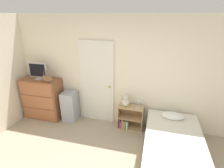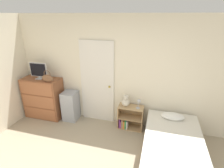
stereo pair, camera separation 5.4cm
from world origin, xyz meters
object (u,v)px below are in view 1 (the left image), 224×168
at_px(bookshelf, 129,118).
at_px(tv, 38,71).
at_px(handbag, 47,78).
at_px(bed, 173,149).
at_px(storage_bin, 70,106).
at_px(desk_lamp, 139,102).
at_px(teddy_bear, 126,101).
at_px(dresser, 43,98).

bearing_deg(bookshelf, tv, -178.03).
height_order(handbag, bed, handbag).
bearing_deg(storage_bin, desk_lamp, -0.23).
relative_size(handbag, desk_lamp, 1.24).
bearing_deg(tv, teddy_bear, 1.96).
xyz_separation_m(dresser, bed, (3.17, -0.72, -0.28)).
relative_size(storage_bin, bed, 0.39).
relative_size(dresser, storage_bin, 1.40).
xyz_separation_m(dresser, bookshelf, (2.22, 0.08, -0.28)).
bearing_deg(dresser, handbag, -24.37).
relative_size(dresser, bed, 0.54).
distance_m(handbag, bed, 3.05).
distance_m(tv, bookshelf, 2.46).
bearing_deg(desk_lamp, dresser, -179.12).
height_order(handbag, storage_bin, handbag).
xyz_separation_m(tv, desk_lamp, (2.46, 0.03, -0.53)).
height_order(storage_bin, teddy_bear, teddy_bear).
relative_size(bookshelf, teddy_bear, 2.03).
relative_size(handbag, teddy_bear, 1.02).
height_order(storage_bin, bookshelf, storage_bin).
distance_m(teddy_bear, bed, 1.38).
height_order(handbag, teddy_bear, handbag).
bearing_deg(teddy_bear, tv, -178.04).
distance_m(dresser, desk_lamp, 2.44).
xyz_separation_m(handbag, bookshelf, (1.90, 0.22, -0.91)).
relative_size(teddy_bear, bed, 0.15).
bearing_deg(bed, bookshelf, 139.63).
relative_size(storage_bin, bookshelf, 1.30).
distance_m(tv, storage_bin, 1.16).
xyz_separation_m(tv, bookshelf, (2.24, 0.08, -1.02)).
distance_m(handbag, bookshelf, 2.12).
bearing_deg(teddy_bear, storage_bin, -178.65).
distance_m(handbag, storage_bin, 0.90).
height_order(handbag, bookshelf, handbag).
bearing_deg(storage_bin, handbag, -155.90).
distance_m(dresser, bookshelf, 2.24).
relative_size(dresser, handbag, 3.62).
bearing_deg(dresser, storage_bin, 3.47).
bearing_deg(handbag, storage_bin, 24.10).
xyz_separation_m(storage_bin, bookshelf, (1.49, 0.04, -0.14)).
relative_size(handbag, storage_bin, 0.39).
bearing_deg(bookshelf, dresser, -177.92).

